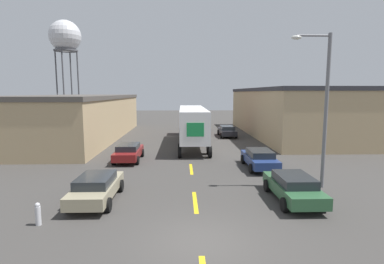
# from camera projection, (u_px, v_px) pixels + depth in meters

# --- Properties ---
(ground_plane) EXTENTS (160.00, 160.00, 0.00)m
(ground_plane) POSITION_uv_depth(u_px,v_px,m) (200.00, 242.00, 10.72)
(ground_plane) COLOR #3D3A38
(road_centerline) EXTENTS (0.20, 15.61, 0.01)m
(road_centerline) POSITION_uv_depth(u_px,v_px,m) (195.00, 202.00, 14.62)
(road_centerline) COLOR gold
(road_centerline) RESTS_ON ground_plane
(warehouse_left) EXTENTS (10.25, 26.01, 5.01)m
(warehouse_left) POSITION_uv_depth(u_px,v_px,m) (76.00, 117.00, 34.69)
(warehouse_left) COLOR tan
(warehouse_left) RESTS_ON ground_plane
(warehouse_right) EXTENTS (11.78, 25.05, 5.87)m
(warehouse_right) POSITION_uv_depth(u_px,v_px,m) (295.00, 112.00, 37.76)
(warehouse_right) COLOR tan
(warehouse_right) RESTS_ON ground_plane
(semi_truck) EXTENTS (2.78, 15.93, 3.78)m
(semi_truck) POSITION_uv_depth(u_px,v_px,m) (192.00, 122.00, 31.26)
(semi_truck) COLOR #B21919
(semi_truck) RESTS_ON ground_plane
(parked_car_left_far) EXTENTS (1.98, 4.51, 1.32)m
(parked_car_left_far) POSITION_uv_depth(u_px,v_px,m) (129.00, 152.00, 23.44)
(parked_car_left_far) COLOR maroon
(parked_car_left_far) RESTS_ON ground_plane
(parked_car_right_far) EXTENTS (1.98, 4.51, 1.32)m
(parked_car_right_far) POSITION_uv_depth(u_px,v_px,m) (227.00, 131.00, 36.28)
(parked_car_right_far) COLOR black
(parked_car_right_far) RESTS_ON ground_plane
(parked_car_right_mid) EXTENTS (1.98, 4.51, 1.32)m
(parked_car_right_mid) POSITION_uv_depth(u_px,v_px,m) (259.00, 158.00, 21.09)
(parked_car_right_mid) COLOR navy
(parked_car_right_mid) RESTS_ON ground_plane
(parked_car_left_near) EXTENTS (1.98, 4.51, 1.32)m
(parked_car_left_near) POSITION_uv_depth(u_px,v_px,m) (97.00, 187.00, 14.64)
(parked_car_left_near) COLOR tan
(parked_car_left_near) RESTS_ON ground_plane
(parked_car_right_near) EXTENTS (1.98, 4.51, 1.32)m
(parked_car_right_near) POSITION_uv_depth(u_px,v_px,m) (293.00, 187.00, 14.71)
(parked_car_right_near) COLOR #2D5B38
(parked_car_right_near) RESTS_ON ground_plane
(water_tower) EXTENTS (6.28, 6.28, 19.81)m
(water_tower) POSITION_uv_depth(u_px,v_px,m) (65.00, 37.00, 60.51)
(water_tower) COLOR #47474C
(water_tower) RESTS_ON ground_plane
(street_lamp) EXTENTS (2.19, 0.32, 8.44)m
(street_lamp) POSITION_uv_depth(u_px,v_px,m) (322.00, 101.00, 16.27)
(street_lamp) COLOR slate
(street_lamp) RESTS_ON ground_plane
(fire_hydrant) EXTENTS (0.22, 0.22, 0.94)m
(fire_hydrant) POSITION_uv_depth(u_px,v_px,m) (38.00, 214.00, 12.01)
(fire_hydrant) COLOR silver
(fire_hydrant) RESTS_ON ground_plane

